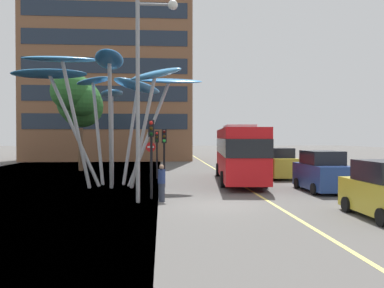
{
  "coord_description": "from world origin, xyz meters",
  "views": [
    {
      "loc": [
        -2.44,
        -17.26,
        2.92
      ],
      "look_at": [
        -0.61,
        7.35,
        2.5
      ],
      "focal_mm": 37.92,
      "sensor_mm": 36.0,
      "label": 1
    }
  ],
  "objects_px": {
    "traffic_light_island_mid": "(157,144)",
    "car_side_street": "(258,159)",
    "traffic_light_kerb_far": "(164,145)",
    "car_parked_mid": "(322,172)",
    "no_entry_sign": "(151,156)",
    "street_lamp": "(146,76)",
    "pedestrian": "(162,183)",
    "traffic_light_kerb_near": "(151,142)",
    "car_parked_far": "(279,164)",
    "car_far_side": "(240,156)",
    "leaf_sculpture": "(111,84)",
    "red_bus": "(239,151)"
  },
  "relations": [
    {
      "from": "red_bus",
      "to": "traffic_light_kerb_near",
      "type": "xyz_separation_m",
      "value": [
        -5.52,
        -7.06,
        0.68
      ]
    },
    {
      "from": "traffic_light_kerb_far",
      "to": "traffic_light_kerb_near",
      "type": "bearing_deg",
      "value": -98.17
    },
    {
      "from": "leaf_sculpture",
      "to": "street_lamp",
      "type": "distance_m",
      "value": 6.27
    },
    {
      "from": "traffic_light_kerb_near",
      "to": "traffic_light_island_mid",
      "type": "distance_m",
      "value": 9.17
    },
    {
      "from": "car_parked_far",
      "to": "traffic_light_kerb_near",
      "type": "bearing_deg",
      "value": -134.48
    },
    {
      "from": "traffic_light_kerb_far",
      "to": "car_far_side",
      "type": "distance_m",
      "value": 20.58
    },
    {
      "from": "car_far_side",
      "to": "street_lamp",
      "type": "relative_size",
      "value": 0.5
    },
    {
      "from": "leaf_sculpture",
      "to": "no_entry_sign",
      "type": "distance_m",
      "value": 4.89
    },
    {
      "from": "car_far_side",
      "to": "street_lamp",
      "type": "bearing_deg",
      "value": -110.28
    },
    {
      "from": "no_entry_sign",
      "to": "traffic_light_island_mid",
      "type": "bearing_deg",
      "value": 84.55
    },
    {
      "from": "car_parked_mid",
      "to": "traffic_light_island_mid",
      "type": "bearing_deg",
      "value": 141.11
    },
    {
      "from": "leaf_sculpture",
      "to": "pedestrian",
      "type": "relative_size",
      "value": 6.65
    },
    {
      "from": "traffic_light_kerb_far",
      "to": "pedestrian",
      "type": "height_order",
      "value": "traffic_light_kerb_far"
    },
    {
      "from": "street_lamp",
      "to": "pedestrian",
      "type": "height_order",
      "value": "street_lamp"
    },
    {
      "from": "leaf_sculpture",
      "to": "no_entry_sign",
      "type": "bearing_deg",
      "value": 19.41
    },
    {
      "from": "traffic_light_island_mid",
      "to": "car_far_side",
      "type": "xyz_separation_m",
      "value": [
        8.61,
        14.05,
        -1.46
      ]
    },
    {
      "from": "pedestrian",
      "to": "no_entry_sign",
      "type": "distance_m",
      "value": 6.53
    },
    {
      "from": "traffic_light_kerb_near",
      "to": "car_far_side",
      "type": "distance_m",
      "value": 24.87
    },
    {
      "from": "traffic_light_island_mid",
      "to": "car_side_street",
      "type": "height_order",
      "value": "traffic_light_island_mid"
    },
    {
      "from": "traffic_light_kerb_far",
      "to": "no_entry_sign",
      "type": "bearing_deg",
      "value": 122.93
    },
    {
      "from": "traffic_light_island_mid",
      "to": "car_far_side",
      "type": "bearing_deg",
      "value": 58.49
    },
    {
      "from": "leaf_sculpture",
      "to": "car_parked_mid",
      "type": "relative_size",
      "value": 2.69
    },
    {
      "from": "traffic_light_kerb_far",
      "to": "traffic_light_island_mid",
      "type": "relative_size",
      "value": 1.01
    },
    {
      "from": "traffic_light_kerb_near",
      "to": "pedestrian",
      "type": "xyz_separation_m",
      "value": [
        0.48,
        -0.81,
        -1.85
      ]
    },
    {
      "from": "red_bus",
      "to": "car_parked_mid",
      "type": "xyz_separation_m",
      "value": [
        3.54,
        -5.08,
        -0.99
      ]
    },
    {
      "from": "traffic_light_island_mid",
      "to": "street_lamp",
      "type": "height_order",
      "value": "street_lamp"
    },
    {
      "from": "car_side_street",
      "to": "traffic_light_island_mid",
      "type": "bearing_deg",
      "value": -140.95
    },
    {
      "from": "traffic_light_kerb_near",
      "to": "car_far_side",
      "type": "height_order",
      "value": "traffic_light_kerb_near"
    },
    {
      "from": "leaf_sculpture",
      "to": "car_far_side",
      "type": "distance_m",
      "value": 22.1
    },
    {
      "from": "traffic_light_island_mid",
      "to": "no_entry_sign",
      "type": "bearing_deg",
      "value": -95.45
    },
    {
      "from": "traffic_light_kerb_near",
      "to": "car_parked_far",
      "type": "relative_size",
      "value": 0.94
    },
    {
      "from": "car_parked_mid",
      "to": "pedestrian",
      "type": "distance_m",
      "value": 9.02
    },
    {
      "from": "traffic_light_kerb_near",
      "to": "car_parked_far",
      "type": "xyz_separation_m",
      "value": [
        8.75,
        8.91,
        -1.68
      ]
    },
    {
      "from": "no_entry_sign",
      "to": "pedestrian",
      "type": "bearing_deg",
      "value": -84.03
    },
    {
      "from": "car_parked_mid",
      "to": "car_far_side",
      "type": "height_order",
      "value": "car_parked_mid"
    },
    {
      "from": "traffic_light_kerb_far",
      "to": "no_entry_sign",
      "type": "relative_size",
      "value": 1.29
    },
    {
      "from": "traffic_light_island_mid",
      "to": "car_far_side",
      "type": "height_order",
      "value": "traffic_light_island_mid"
    },
    {
      "from": "leaf_sculpture",
      "to": "traffic_light_kerb_near",
      "type": "bearing_deg",
      "value": -63.2
    },
    {
      "from": "car_far_side",
      "to": "red_bus",
      "type": "bearing_deg",
      "value": -101.33
    },
    {
      "from": "car_side_street",
      "to": "car_parked_mid",
      "type": "bearing_deg",
      "value": -89.72
    },
    {
      "from": "pedestrian",
      "to": "car_parked_mid",
      "type": "bearing_deg",
      "value": 17.97
    },
    {
      "from": "car_parked_mid",
      "to": "pedestrian",
      "type": "bearing_deg",
      "value": -162.03
    },
    {
      "from": "red_bus",
      "to": "pedestrian",
      "type": "height_order",
      "value": "red_bus"
    },
    {
      "from": "car_parked_far",
      "to": "car_far_side",
      "type": "bearing_deg",
      "value": 89.98
    },
    {
      "from": "car_parked_far",
      "to": "no_entry_sign",
      "type": "xyz_separation_m",
      "value": [
        -8.94,
        -3.29,
        0.72
      ]
    },
    {
      "from": "leaf_sculpture",
      "to": "car_parked_far",
      "type": "xyz_separation_m",
      "value": [
        11.2,
        4.08,
        -4.99
      ]
    },
    {
      "from": "traffic_light_kerb_far",
      "to": "car_parked_far",
      "type": "height_order",
      "value": "traffic_light_kerb_far"
    },
    {
      "from": "traffic_light_kerb_far",
      "to": "car_parked_mid",
      "type": "height_order",
      "value": "traffic_light_kerb_far"
    },
    {
      "from": "traffic_light_kerb_near",
      "to": "car_far_side",
      "type": "xyz_separation_m",
      "value": [
        8.76,
        23.21,
        -1.73
      ]
    },
    {
      "from": "car_side_street",
      "to": "car_far_side",
      "type": "distance_m",
      "value": 6.88
    }
  ]
}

